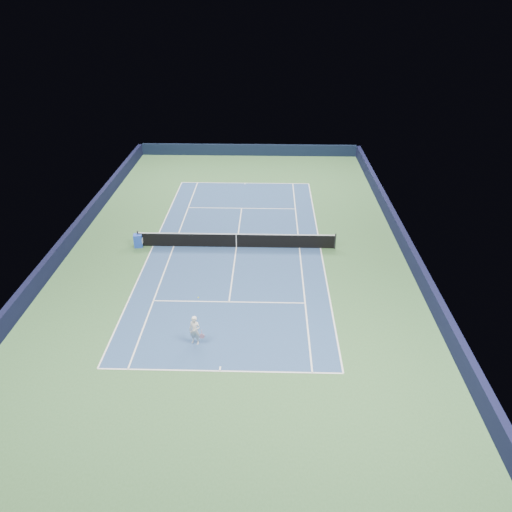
{
  "coord_description": "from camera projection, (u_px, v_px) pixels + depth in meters",
  "views": [
    {
      "loc": [
        2.09,
        -28.81,
        15.15
      ],
      "look_at": [
        1.37,
        -3.0,
        1.0
      ],
      "focal_mm": 35.0,
      "sensor_mm": 36.0,
      "label": 1
    }
  ],
  "objects": [
    {
      "name": "wall_left",
      "position": [
        71.0,
        237.0,
        32.59
      ],
      "size": [
        0.35,
        40.0,
        1.1
      ],
      "primitive_type": "cube",
      "color": "black",
      "rests_on": "ground"
    },
    {
      "name": "baseline_near",
      "position": [
        220.0,
        371.0,
        22.16
      ],
      "size": [
        10.97,
        0.08,
        0.0
      ],
      "primitive_type": "cube",
      "color": "white",
      "rests_on": "ground"
    },
    {
      "name": "service_line_near",
      "position": [
        229.0,
        302.0,
        26.97
      ],
      "size": [
        8.23,
        0.08,
        0.0
      ],
      "primitive_type": "cube",
      "color": "white",
      "rests_on": "ground"
    },
    {
      "name": "ground",
      "position": [
        236.0,
        247.0,
        32.59
      ],
      "size": [
        40.0,
        40.0,
        0.0
      ],
      "primitive_type": "plane",
      "color": "#335A31",
      "rests_on": "ground"
    },
    {
      "name": "sideline_singles_left",
      "position": [
        174.0,
        246.0,
        32.68
      ],
      "size": [
        0.08,
        23.77,
        0.0
      ],
      "primitive_type": "cube",
      "color": "white",
      "rests_on": "ground"
    },
    {
      "name": "tennis_player",
      "position": [
        195.0,
        330.0,
        23.54
      ],
      "size": [
        0.77,
        1.29,
        1.98
      ],
      "color": "white",
      "rests_on": "ground"
    },
    {
      "name": "baseline_far",
      "position": [
        245.0,
        183.0,
        43.0
      ],
      "size": [
        10.97,
        0.08,
        0.0
      ],
      "primitive_type": "cube",
      "color": "white",
      "rests_on": "ground"
    },
    {
      "name": "wall_right",
      "position": [
        404.0,
        242.0,
        32.05
      ],
      "size": [
        0.35,
        40.0,
        1.1
      ],
      "primitive_type": "cube",
      "color": "black",
      "rests_on": "ground"
    },
    {
      "name": "center_service_line",
      "position": [
        236.0,
        247.0,
        32.58
      ],
      "size": [
        0.08,
        12.8,
        0.0
      ],
      "primitive_type": "cube",
      "color": "white",
      "rests_on": "ground"
    },
    {
      "name": "tennis_net",
      "position": [
        236.0,
        240.0,
        32.34
      ],
      "size": [
        12.9,
        0.1,
        1.07
      ],
      "color": "black",
      "rests_on": "ground"
    },
    {
      "name": "service_line_far",
      "position": [
        242.0,
        208.0,
        38.19
      ],
      "size": [
        8.23,
        0.08,
        0.0
      ],
      "primitive_type": "cube",
      "color": "white",
      "rests_on": "ground"
    },
    {
      "name": "sideline_singles_right",
      "position": [
        299.0,
        248.0,
        32.48
      ],
      "size": [
        0.08,
        23.77,
        0.0
      ],
      "primitive_type": "cube",
      "color": "white",
      "rests_on": "ground"
    },
    {
      "name": "wall_far",
      "position": [
        249.0,
        150.0,
        49.7
      ],
      "size": [
        22.0,
        0.35,
        1.1
      ],
      "primitive_type": "cube",
      "color": "black",
      "rests_on": "ground"
    },
    {
      "name": "center_mark_near",
      "position": [
        220.0,
        369.0,
        22.3
      ],
      "size": [
        0.08,
        0.3,
        0.0
      ],
      "primitive_type": "cube",
      "color": "white",
      "rests_on": "ground"
    },
    {
      "name": "center_mark_far",
      "position": [
        245.0,
        184.0,
        42.87
      ],
      "size": [
        0.08,
        0.3,
        0.0
      ],
      "primitive_type": "cube",
      "color": "white",
      "rests_on": "ground"
    },
    {
      "name": "sideline_doubles_left",
      "position": [
        153.0,
        246.0,
        32.72
      ],
      "size": [
        0.08,
        23.77,
        0.0
      ],
      "primitive_type": "cube",
      "color": "white",
      "rests_on": "ground"
    },
    {
      "name": "sponsor_cube",
      "position": [
        138.0,
        241.0,
        32.45
      ],
      "size": [
        0.6,
        0.55,
        0.87
      ],
      "color": "blue",
      "rests_on": "ground"
    },
    {
      "name": "court_surface",
      "position": [
        236.0,
        247.0,
        32.58
      ],
      "size": [
        10.97,
        23.77,
        0.01
      ],
      "primitive_type": "cube",
      "color": "navy",
      "rests_on": "ground"
    },
    {
      "name": "sideline_doubles_right",
      "position": [
        320.0,
        248.0,
        32.45
      ],
      "size": [
        0.08,
        23.77,
        0.0
      ],
      "primitive_type": "cube",
      "color": "white",
      "rests_on": "ground"
    }
  ]
}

